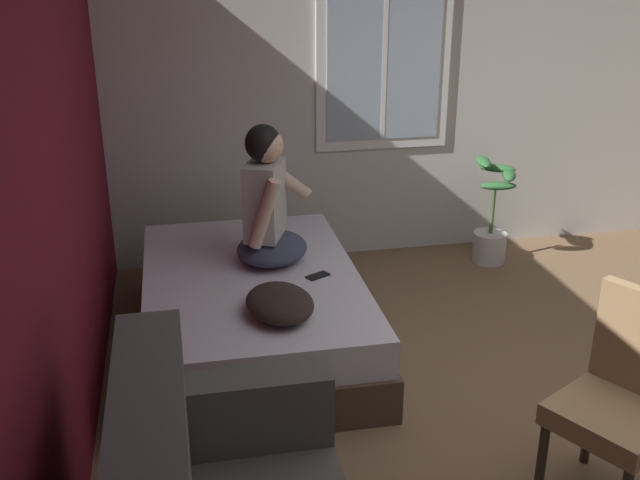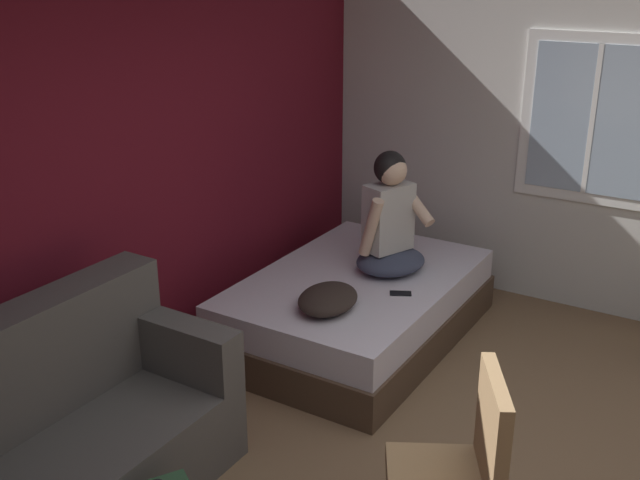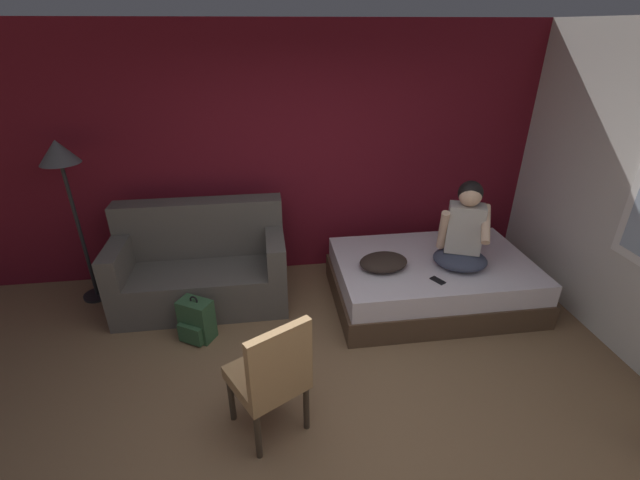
{
  "view_description": "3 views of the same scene",
  "coord_description": "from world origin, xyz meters",
  "px_view_note": "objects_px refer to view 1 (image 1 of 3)",
  "views": [
    {
      "loc": [
        -2.84,
        1.99,
        2.36
      ],
      "look_at": [
        0.59,
        1.3,
        0.97
      ],
      "focal_mm": 42.0,
      "sensor_mm": 36.0,
      "label": 1
    },
    {
      "loc": [
        -2.95,
        -0.73,
        2.59
      ],
      "look_at": [
        0.64,
        1.48,
        0.99
      ],
      "focal_mm": 42.0,
      "sensor_mm": 36.0,
      "label": 2
    },
    {
      "loc": [
        -0.36,
        -2.03,
        2.63
      ],
      "look_at": [
        0.12,
        1.41,
        0.88
      ],
      "focal_mm": 24.0,
      "sensor_mm": 36.0,
      "label": 3
    }
  ],
  "objects_px": {
    "side_chair": "(624,395)",
    "potted_plant": "(491,226)",
    "cell_phone": "(318,276)",
    "throw_pillow": "(280,303)",
    "person_seated": "(268,207)",
    "bed": "(252,310)"
  },
  "relations": [
    {
      "from": "bed",
      "to": "throw_pillow",
      "type": "xyz_separation_m",
      "value": [
        -0.56,
        -0.09,
        0.31
      ]
    },
    {
      "from": "person_seated",
      "to": "potted_plant",
      "type": "relative_size",
      "value": 1.03
    },
    {
      "from": "bed",
      "to": "cell_phone",
      "type": "relative_size",
      "value": 14.06
    },
    {
      "from": "side_chair",
      "to": "throw_pillow",
      "type": "height_order",
      "value": "side_chair"
    },
    {
      "from": "cell_phone",
      "to": "potted_plant",
      "type": "relative_size",
      "value": 0.17
    },
    {
      "from": "person_seated",
      "to": "cell_phone",
      "type": "bearing_deg",
      "value": -141.64
    },
    {
      "from": "bed",
      "to": "cell_phone",
      "type": "height_order",
      "value": "cell_phone"
    },
    {
      "from": "bed",
      "to": "throw_pillow",
      "type": "relative_size",
      "value": 4.22
    },
    {
      "from": "side_chair",
      "to": "potted_plant",
      "type": "bearing_deg",
      "value": -11.76
    },
    {
      "from": "bed",
      "to": "side_chair",
      "type": "distance_m",
      "value": 2.25
    },
    {
      "from": "bed",
      "to": "person_seated",
      "type": "height_order",
      "value": "person_seated"
    },
    {
      "from": "person_seated",
      "to": "cell_phone",
      "type": "relative_size",
      "value": 6.08
    },
    {
      "from": "bed",
      "to": "potted_plant",
      "type": "xyz_separation_m",
      "value": [
        0.94,
        -1.99,
        0.07
      ]
    },
    {
      "from": "bed",
      "to": "throw_pillow",
      "type": "height_order",
      "value": "throw_pillow"
    },
    {
      "from": "side_chair",
      "to": "potted_plant",
      "type": "distance_m",
      "value": 2.72
    },
    {
      "from": "side_chair",
      "to": "person_seated",
      "type": "bearing_deg",
      "value": 34.14
    },
    {
      "from": "side_chair",
      "to": "throw_pillow",
      "type": "xyz_separation_m",
      "value": [
        1.15,
        1.34,
        0.02
      ]
    },
    {
      "from": "side_chair",
      "to": "throw_pillow",
      "type": "distance_m",
      "value": 1.77
    },
    {
      "from": "throw_pillow",
      "to": "cell_phone",
      "type": "relative_size",
      "value": 3.33
    },
    {
      "from": "bed",
      "to": "potted_plant",
      "type": "distance_m",
      "value": 2.2
    },
    {
      "from": "cell_phone",
      "to": "bed",
      "type": "bearing_deg",
      "value": 45.93
    },
    {
      "from": "person_seated",
      "to": "side_chair",
      "type": "bearing_deg",
      "value": -145.86
    }
  ]
}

